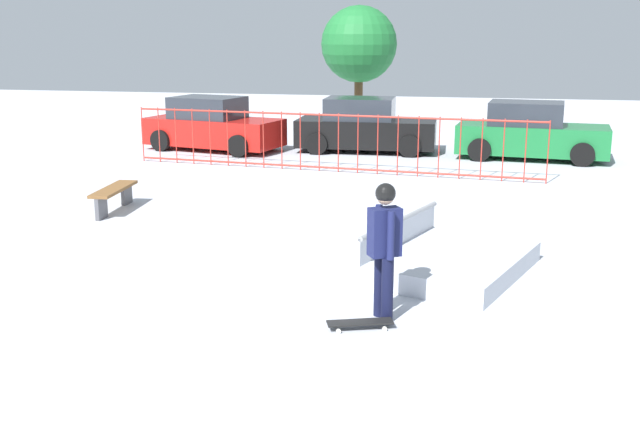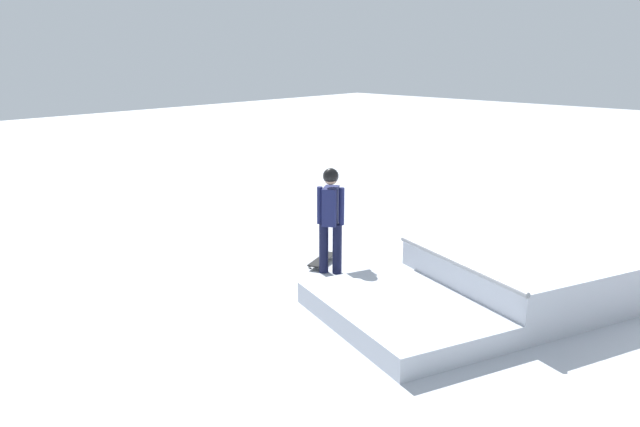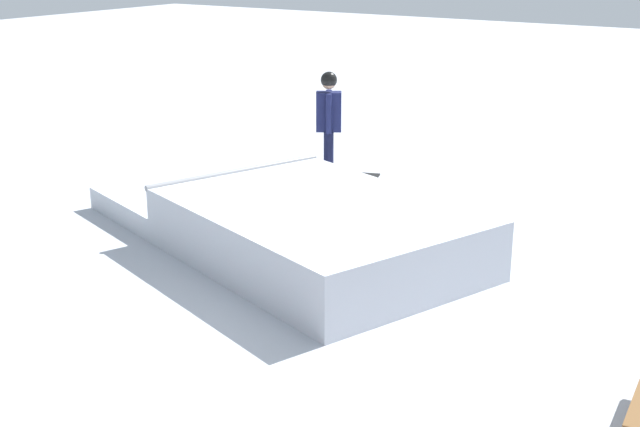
% 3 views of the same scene
% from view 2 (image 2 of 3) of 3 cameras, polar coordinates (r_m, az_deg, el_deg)
% --- Properties ---
extents(ground_plane, '(60.00, 60.00, 0.00)m').
position_cam_2_polar(ground_plane, '(10.96, 23.51, -5.47)').
color(ground_plane, '#B2B7C1').
extents(skate_ramp, '(5.96, 4.27, 0.74)m').
position_cam_2_polar(skate_ramp, '(9.84, 18.13, -5.25)').
color(skate_ramp, silver).
rests_on(skate_ramp, ground).
extents(skater, '(0.44, 0.39, 1.73)m').
position_cam_2_polar(skater, '(10.07, 0.96, 0.07)').
color(skater, black).
rests_on(skater, ground).
extents(skateboard, '(0.82, 0.46, 0.09)m').
position_cam_2_polar(skateboard, '(10.75, 0.22, -4.15)').
color(skateboard, black).
rests_on(skateboard, ground).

